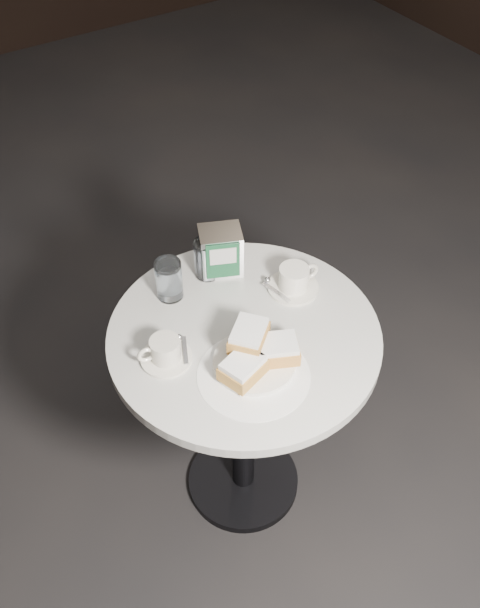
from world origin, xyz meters
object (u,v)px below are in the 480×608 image
beignet_plate (256,355)px  coffee_cup_left (165,352)px  napkin_dispenser (221,251)px  cafe_table (244,380)px  coffee_cup_right (294,280)px  water_glass_left (169,280)px  water_glass_right (207,259)px

beignet_plate → coffee_cup_left: size_ratio=1.52×
beignet_plate → coffee_cup_left: 0.22m
beignet_plate → napkin_dispenser: napkin_dispenser is taller
cafe_table → coffee_cup_left: size_ratio=5.04×
coffee_cup_right → beignet_plate: bearing=-140.3°
cafe_table → napkin_dispenser: napkin_dispenser is taller
water_glass_left → beignet_plate: bearing=-79.3°
water_glass_left → napkin_dispenser: napkin_dispenser is taller
napkin_dispenser → coffee_cup_left: bearing=-120.8°
water_glass_left → napkin_dispenser: 0.17m
water_glass_right → napkin_dispenser: bearing=-4.7°
water_glass_right → napkin_dispenser: (0.04, -0.00, 0.01)m
beignet_plate → coffee_cup_left: beignet_plate is taller
cafe_table → water_glass_left: water_glass_left is taller
beignet_plate → coffee_cup_left: bearing=143.3°
cafe_table → water_glass_left: 0.35m
beignet_plate → water_glass_left: size_ratio=1.96×
coffee_cup_left → napkin_dispenser: size_ratio=1.05×
beignet_plate → napkin_dispenser: bearing=72.4°
cafe_table → coffee_cup_right: 0.31m
beignet_plate → coffee_cup_right: 0.29m
coffee_cup_left → coffee_cup_right: size_ratio=0.98×
water_glass_left → water_glass_right: water_glass_left is taller
coffee_cup_right → water_glass_right: water_glass_right is taller
coffee_cup_left → coffee_cup_right: coffee_cup_right is taller
coffee_cup_right → water_glass_left: water_glass_left is taller
coffee_cup_left → beignet_plate: bearing=-26.7°
napkin_dispenser → cafe_table: bearing=-84.3°
beignet_plate → napkin_dispenser: (0.11, 0.34, 0.03)m
water_glass_left → water_glass_right: (0.13, 0.02, -0.00)m
coffee_cup_right → napkin_dispenser: 0.22m
cafe_table → coffee_cup_right: coffee_cup_right is taller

